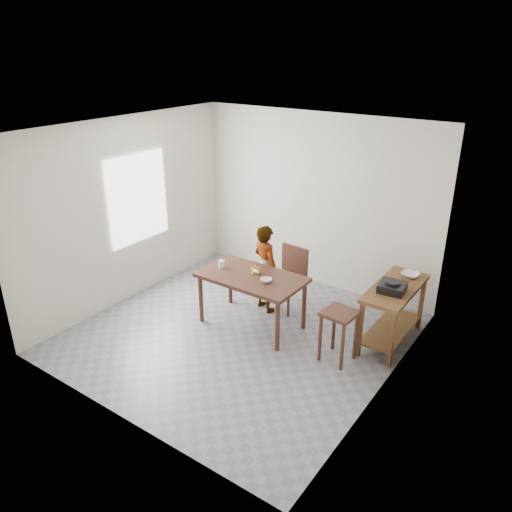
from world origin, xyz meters
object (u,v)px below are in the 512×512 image
Objects in this scene: prep_counter at (392,314)px; child at (266,268)px; dining_chair at (286,280)px; dining_table at (252,300)px; stool at (338,336)px.

child reaches higher than prep_counter.
prep_counter is 1.31× the size of dining_chair.
child is at bearing -135.43° from dining_chair.
dining_table is 1.34m from stool.
dining_table is 1.86m from prep_counter.
stool is at bearing 178.41° from child.
prep_counter reaches higher than dining_table.
child is 1.41× the size of dining_chair.
dining_chair reaches higher than stool.
prep_counter is at bearing 6.14° from dining_chair.
dining_chair is at bearing 148.59° from stool.
dining_chair reaches higher than dining_table.
prep_counter is (1.72, 0.70, 0.03)m from dining_table.
dining_table is 2.10× the size of stool.
prep_counter is 0.86m from stool.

